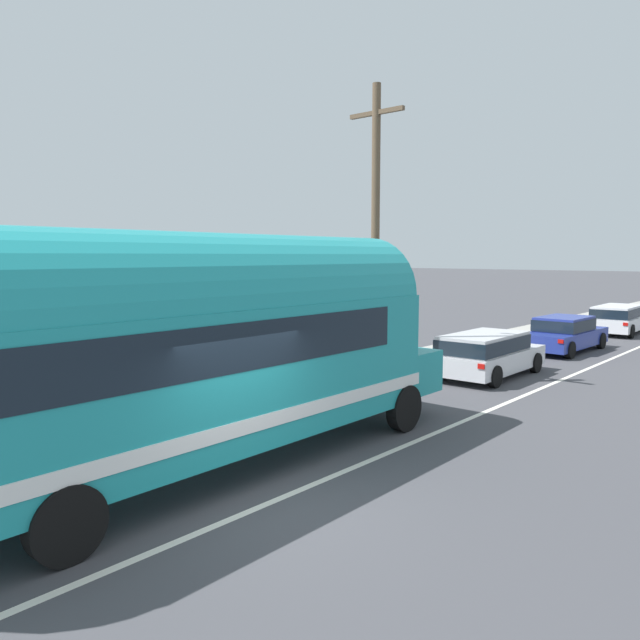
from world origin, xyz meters
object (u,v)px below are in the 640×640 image
painted_bus (189,343)px  car_lead (487,352)px  car_third (619,317)px  car_second (564,332)px  utility_pole (375,231)px

painted_bus → car_lead: 11.39m
painted_bus → car_third: bearing=90.4°
car_lead → car_second: 6.78m
car_second → car_third: bearing=89.6°
utility_pole → car_lead: (2.00, 3.11, -3.63)m
car_third → utility_pole: bearing=-96.7°
car_lead → car_second: (-0.04, 6.78, -0.05)m
utility_pole → painted_bus: (2.18, -8.18, -2.12)m
car_second → utility_pole: bearing=-101.2°
car_lead → car_second: same height
utility_pole → car_second: size_ratio=1.77×
utility_pole → car_second: utility_pole is taller
car_lead → car_third: size_ratio=0.95×
painted_bus → car_second: (-0.22, 18.07, -1.56)m
painted_bus → car_second: size_ratio=2.51×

